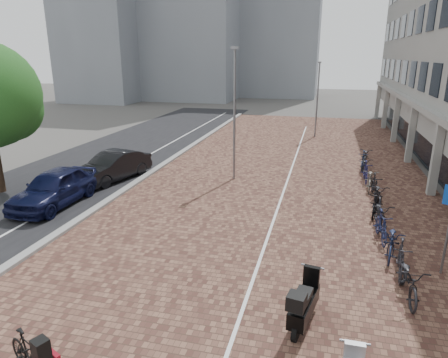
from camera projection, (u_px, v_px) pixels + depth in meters
The scene contains 13 objects.
ground at pixel (171, 284), 11.22m from camera, with size 140.00×140.00×0.00m, color #474442.
plaza_brick at pixel (287, 173), 21.84m from camera, with size 14.50×42.00×0.04m, color brown.
street_asphalt at pixel (106, 160), 24.45m from camera, with size 8.00×50.00×0.03m, color black.
curb at pixel (166, 163), 23.50m from camera, with size 0.35×42.00×0.14m, color gray.
lane_line at pixel (136, 162), 23.97m from camera, with size 0.12×44.00×0.00m, color white.
parking_line at pixel (290, 172), 21.78m from camera, with size 0.10×30.00×0.00m, color white.
car_navy at pixel (55, 188), 16.95m from camera, with size 1.84×4.57×1.56m, color black.
car_dark at pixel (113, 166), 20.37m from camera, with size 1.54×4.42×1.45m, color black.
hero_bike at pixel (30, 354), 7.91m from camera, with size 1.63×1.06×1.12m.
scooter_mid at pixel (304, 302), 9.38m from camera, with size 0.57×1.83×1.26m, color black, non-canonical shape.
lamp_near at pixel (234, 117), 19.75m from camera, with size 0.12×0.12×6.50m, color slate.
lamp_far at pixel (317, 101), 30.52m from camera, with size 0.12×0.12×5.64m, color slate.
bike_row at pixel (376, 194), 16.90m from camera, with size 1.12×15.82×1.05m.
Camera 1 is at (3.89, -9.14, 6.19)m, focal length 31.98 mm.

